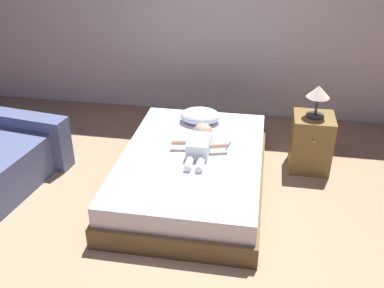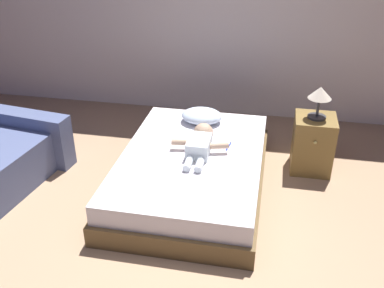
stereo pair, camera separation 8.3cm
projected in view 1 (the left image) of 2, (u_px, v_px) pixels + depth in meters
The scene contains 8 objects.
ground_plane at pixel (188, 285), 3.04m from camera, with size 8.00×8.00×0.00m, color tan.
wall_behind_bed at pixel (233, 11), 5.03m from camera, with size 8.00×0.12×2.52m, color silver.
bed at pixel (192, 171), 4.02m from camera, with size 1.29×1.94×0.36m.
pillow at pixel (200, 116), 4.47m from camera, with size 0.41×0.34×0.14m.
baby at pixel (200, 142), 3.95m from camera, with size 0.53×0.65×0.19m.
toothbrush at pixel (229, 145), 4.05m from camera, with size 0.04×0.16×0.02m.
nightstand at pixel (311, 142), 4.29m from camera, with size 0.38×0.41×0.56m.
lamp at pixel (318, 94), 4.04m from camera, with size 0.22×0.22×0.31m.
Camera 1 is at (0.40, -2.16, 2.33)m, focal length 40.88 mm.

